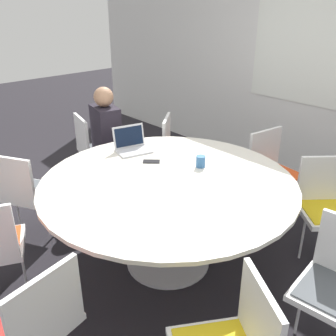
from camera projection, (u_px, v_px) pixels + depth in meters
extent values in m
plane|color=black|center=(168.00, 261.00, 3.13)|extent=(16.00, 16.00, 0.00)
cube|color=silver|center=(327.00, 65.00, 3.98)|extent=(8.00, 0.06, 2.70)
cube|color=white|center=(329.00, 46.00, 3.88)|extent=(1.80, 0.01, 1.30)
cylinder|color=#B7B7BC|center=(168.00, 260.00, 3.12)|extent=(0.68, 0.68, 0.02)
cylinder|color=#B7B7BC|center=(168.00, 223.00, 2.97)|extent=(0.16, 0.16, 0.71)
cylinder|color=silver|center=(168.00, 182.00, 2.82)|extent=(1.92, 1.92, 0.03)
cube|color=white|center=(101.00, 151.00, 4.22)|extent=(0.53, 0.51, 0.04)
cube|color=#4C5156|center=(100.00, 149.00, 4.21)|extent=(0.47, 0.45, 0.01)
cube|color=white|center=(82.00, 135.00, 4.04)|extent=(0.41, 0.13, 0.40)
cylinder|color=silver|center=(97.00, 163.00, 4.46)|extent=(0.02, 0.02, 0.41)
cylinder|color=silver|center=(107.00, 175.00, 4.17)|extent=(0.02, 0.02, 0.41)
cube|color=white|center=(31.00, 193.00, 3.32)|extent=(0.59, 0.58, 0.04)
cube|color=#4C5156|center=(30.00, 190.00, 3.31)|extent=(0.52, 0.51, 0.01)
cube|color=white|center=(11.00, 180.00, 3.06)|extent=(0.38, 0.23, 0.40)
cylinder|color=silver|center=(18.00, 211.00, 3.47)|extent=(0.02, 0.02, 0.41)
cylinder|color=silver|center=(51.00, 217.00, 3.37)|extent=(0.02, 0.02, 0.41)
cylinder|color=silver|center=(24.00, 268.00, 2.74)|extent=(0.02, 0.02, 0.41)
cube|color=white|center=(28.00, 324.00, 1.99)|extent=(0.50, 0.52, 0.04)
cube|color=red|center=(27.00, 320.00, 1.98)|extent=(0.44, 0.46, 0.01)
cube|color=white|center=(46.00, 309.00, 1.80)|extent=(0.12, 0.42, 0.40)
cylinder|color=silver|center=(60.00, 332.00, 2.22)|extent=(0.02, 0.02, 0.41)
cube|color=white|center=(259.00, 320.00, 1.74)|extent=(0.37, 0.25, 0.40)
cube|color=white|center=(335.00, 296.00, 2.18)|extent=(0.48, 0.46, 0.04)
cube|color=#4C5156|center=(335.00, 293.00, 2.17)|extent=(0.42, 0.41, 0.01)
cylinder|color=silver|center=(299.00, 310.00, 2.38)|extent=(0.02, 0.02, 0.41)
cube|color=white|center=(329.00, 214.00, 3.00)|extent=(0.60, 0.61, 0.04)
cube|color=gold|center=(329.00, 211.00, 2.99)|extent=(0.53, 0.53, 0.01)
cube|color=white|center=(323.00, 179.00, 3.08)|extent=(0.29, 0.34, 0.40)
cylinder|color=silver|center=(302.00, 238.00, 3.08)|extent=(0.02, 0.02, 0.41)
cube|color=white|center=(278.00, 177.00, 3.62)|extent=(0.48, 0.49, 0.04)
cube|color=#E04C1E|center=(278.00, 174.00, 3.61)|extent=(0.42, 0.43, 0.01)
cube|color=white|center=(265.00, 149.00, 3.67)|extent=(0.09, 0.42, 0.40)
cylinder|color=silver|center=(287.00, 192.00, 3.81)|extent=(0.02, 0.02, 0.41)
cylinder|color=silver|center=(262.00, 202.00, 3.62)|extent=(0.02, 0.02, 0.41)
cube|color=white|center=(184.00, 155.00, 4.11)|extent=(0.60, 0.61, 0.04)
cube|color=#E04C1E|center=(184.00, 153.00, 4.10)|extent=(0.53, 0.53, 0.01)
cube|color=white|center=(167.00, 135.00, 4.04)|extent=(0.29, 0.34, 0.40)
cylinder|color=silver|center=(185.00, 167.00, 4.37)|extent=(0.02, 0.02, 0.41)
cylinder|color=silver|center=(182.00, 180.00, 4.04)|extent=(0.02, 0.02, 0.41)
cylinder|color=#231E28|center=(115.00, 170.00, 4.23)|extent=(0.10, 0.10, 0.45)
cylinder|color=#231E28|center=(121.00, 176.00, 4.08)|extent=(0.10, 0.10, 0.45)
cube|color=#231E28|center=(106.00, 132.00, 3.90)|extent=(0.40, 0.30, 0.55)
sphere|color=#A87A5B|center=(104.00, 97.00, 3.75)|extent=(0.20, 0.20, 0.20)
cube|color=silver|center=(134.00, 151.00, 3.31)|extent=(0.28, 0.33, 0.02)
cube|color=silver|center=(129.00, 136.00, 3.35)|extent=(0.12, 0.29, 0.20)
cube|color=black|center=(129.00, 136.00, 3.34)|extent=(0.10, 0.26, 0.17)
cylinder|color=#33669E|center=(200.00, 161.00, 3.01)|extent=(0.08, 0.08, 0.09)
cube|color=black|center=(151.00, 161.00, 3.12)|extent=(0.15, 0.15, 0.01)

